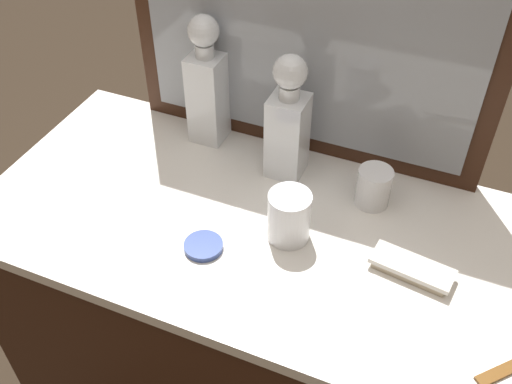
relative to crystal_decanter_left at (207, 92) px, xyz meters
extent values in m
cube|color=#381E11|center=(0.21, -0.22, -0.56)|extent=(1.13, 0.56, 0.82)
cube|color=silver|center=(0.21, -0.22, -0.14)|extent=(1.16, 0.58, 0.03)
cube|color=#381E11|center=(0.21, 0.05, 0.17)|extent=(0.80, 0.03, 0.58)
cube|color=gray|center=(0.21, 0.04, 0.17)|extent=(0.72, 0.01, 0.50)
cube|color=white|center=(0.00, 0.00, -0.02)|extent=(0.08, 0.08, 0.22)
cube|color=brown|center=(0.00, 0.00, -0.05)|extent=(0.06, 0.06, 0.15)
cylinder|color=white|center=(0.00, 0.00, 0.10)|extent=(0.04, 0.04, 0.03)
sphere|color=white|center=(0.00, 0.00, 0.15)|extent=(0.07, 0.07, 0.07)
cube|color=white|center=(0.21, -0.05, -0.03)|extent=(0.08, 0.08, 0.19)
cube|color=brown|center=(0.21, -0.05, -0.05)|extent=(0.07, 0.07, 0.14)
cylinder|color=white|center=(0.21, -0.05, 0.08)|extent=(0.04, 0.04, 0.03)
sphere|color=white|center=(0.21, -0.05, 0.13)|extent=(0.07, 0.07, 0.07)
cylinder|color=white|center=(0.29, -0.23, -0.07)|extent=(0.08, 0.08, 0.11)
cylinder|color=silver|center=(0.29, -0.23, -0.12)|extent=(0.08, 0.08, 0.01)
cylinder|color=white|center=(0.42, -0.07, -0.08)|extent=(0.07, 0.07, 0.08)
cylinder|color=silver|center=(0.42, -0.07, -0.12)|extent=(0.07, 0.07, 0.01)
cube|color=#B7A88C|center=(0.53, -0.23, -0.12)|extent=(0.14, 0.07, 0.01)
cube|color=beige|center=(0.53, -0.23, -0.11)|extent=(0.16, 0.08, 0.01)
cylinder|color=#33478C|center=(0.15, -0.33, -0.12)|extent=(0.08, 0.08, 0.01)
cube|color=brown|center=(0.73, -0.37, -0.12)|extent=(0.11, 0.11, 0.01)
camera|label=1|loc=(0.54, -1.00, 0.73)|focal=41.23mm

